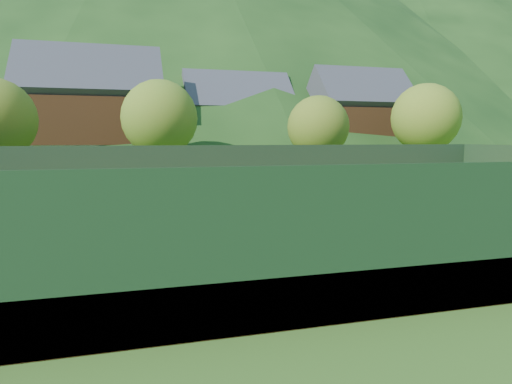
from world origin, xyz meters
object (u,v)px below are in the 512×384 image
object	(u,v)px
chalet_mid	(236,126)
student_d	(413,191)
chalet_left	(92,117)
chalet_right	(358,124)
coach	(275,204)
student_c	(375,188)
student_b	(337,191)
student_a	(290,191)
ball_hopper	(135,220)
tennis_net	(283,204)

from	to	relation	value
chalet_mid	student_d	bearing A→B (deg)	-86.45
chalet_left	chalet_right	distance (m)	30.00
chalet_mid	coach	bearing A→B (deg)	-101.15
student_d	chalet_left	bearing A→B (deg)	-56.73
student_c	chalet_right	world-z (taller)	chalet_right
student_b	chalet_left	bearing A→B (deg)	-71.97
student_a	ball_hopper	bearing A→B (deg)	48.01
student_c	ball_hopper	size ratio (longest dim) A/B	1.36
ball_hopper	chalet_left	size ratio (longest dim) A/B	0.07
coach	student_c	distance (m)	9.25
student_b	chalet_left	xyz separation A→B (m)	(-13.92, 27.47, 4.94)
coach	student_c	bearing A→B (deg)	18.53
student_b	ball_hopper	xyz separation A→B (m)	(-10.56, -6.40, 0.06)
chalet_left	chalet_mid	xyz separation A→B (m)	(16.00, 4.00, -0.66)
student_c	tennis_net	world-z (taller)	student_c
chalet_left	student_a	bearing A→B (deg)	-68.49
coach	student_b	xyz separation A→B (m)	(5.05, 4.72, -0.15)
chalet_left	chalet_mid	bearing A→B (deg)	14.04
student_a	student_d	xyz separation A→B (m)	(6.96, -0.31, -0.14)
chalet_right	tennis_net	bearing A→B (deg)	-123.69
tennis_net	student_a	bearing A→B (deg)	62.03
student_a	chalet_right	bearing A→B (deg)	-113.25
student_b	chalet_left	world-z (taller)	chalet_left
chalet_mid	chalet_right	xyz separation A→B (m)	(14.00, -4.00, 0.27)
student_c	chalet_left	world-z (taller)	chalet_left
student_d	student_b	bearing A→B (deg)	-11.18
student_d	chalet_left	size ratio (longest dim) A/B	0.10
coach	chalet_left	size ratio (longest dim) A/B	0.12
coach	student_a	size ratio (longest dim) A/B	1.02
chalet_mid	student_c	bearing A→B (deg)	-89.08
student_d	tennis_net	distance (m)	8.18
chalet_left	student_b	bearing A→B (deg)	-63.13
coach	chalet_mid	world-z (taller)	chalet_mid
student_c	ball_hopper	world-z (taller)	student_c
coach	student_b	distance (m)	6.91
ball_hopper	chalet_right	bearing A→B (deg)	51.81
student_b	student_d	xyz separation A→B (m)	(4.09, -0.87, -0.01)
chalet_left	ball_hopper	bearing A→B (deg)	-84.34
student_a	student_d	world-z (taller)	student_a
student_a	tennis_net	distance (m)	2.25
student_c	student_d	bearing A→B (deg)	151.24
chalet_mid	chalet_right	distance (m)	14.56
student_a	tennis_net	size ratio (longest dim) A/B	0.13
student_b	chalet_mid	size ratio (longest dim) A/B	0.11
coach	student_a	xyz separation A→B (m)	(2.18, 4.15, -0.02)
student_b	chalet_right	world-z (taller)	chalet_right
student_c	ball_hopper	distance (m)	14.85
student_a	chalet_left	size ratio (longest dim) A/B	0.12
tennis_net	chalet_left	world-z (taller)	chalet_left
student_c	chalet_left	xyz separation A→B (m)	(-16.50, 26.95, 4.94)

